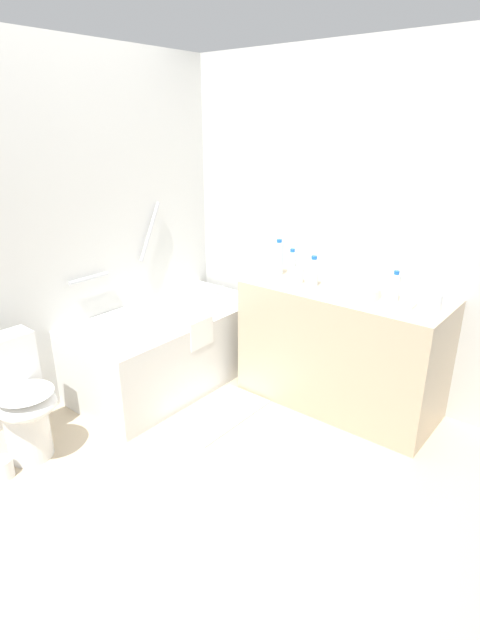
# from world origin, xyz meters

# --- Properties ---
(ground_plane) EXTENTS (4.07, 4.07, 0.00)m
(ground_plane) POSITION_xyz_m (0.00, 0.00, 0.00)
(ground_plane) COLOR #C1AD8E
(wall_back_tiled) EXTENTS (3.47, 0.10, 2.33)m
(wall_back_tiled) POSITION_xyz_m (0.00, 1.24, 1.17)
(wall_back_tiled) COLOR silver
(wall_back_tiled) RESTS_ON ground_plane
(wall_right_mirror) EXTENTS (0.10, 2.77, 2.33)m
(wall_right_mirror) POSITION_xyz_m (1.59, 0.00, 1.17)
(wall_right_mirror) COLOR silver
(wall_right_mirror) RESTS_ON ground_plane
(bathtub) EXTENTS (1.46, 0.73, 1.29)m
(bathtub) POSITION_xyz_m (0.73, 0.82, 0.30)
(bathtub) COLOR silver
(bathtub) RESTS_ON ground_plane
(toilet) EXTENTS (0.36, 0.48, 0.73)m
(toilet) POSITION_xyz_m (-0.43, 0.84, 0.36)
(toilet) COLOR white
(toilet) RESTS_ON ground_plane
(vanity_counter) EXTENTS (0.58, 1.33, 0.83)m
(vanity_counter) POSITION_xyz_m (1.25, -0.31, 0.42)
(vanity_counter) COLOR tan
(vanity_counter) RESTS_ON ground_plane
(sink_basin) EXTENTS (0.35, 0.35, 0.06)m
(sink_basin) POSITION_xyz_m (1.20, -0.38, 0.86)
(sink_basin) COLOR white
(sink_basin) RESTS_ON vanity_counter
(sink_faucet) EXTENTS (0.10, 0.15, 0.06)m
(sink_faucet) POSITION_xyz_m (1.41, -0.38, 0.86)
(sink_faucet) COLOR #A6A6AB
(sink_faucet) RESTS_ON vanity_counter
(water_bottle_0) EXTENTS (0.07, 0.07, 0.20)m
(water_bottle_0) POSITION_xyz_m (1.19, -0.10, 0.93)
(water_bottle_0) COLOR silver
(water_bottle_0) RESTS_ON vanity_counter
(water_bottle_1) EXTENTS (0.07, 0.07, 0.25)m
(water_bottle_1) POSITION_xyz_m (1.27, 0.23, 0.95)
(water_bottle_1) COLOR silver
(water_bottle_1) RESTS_ON vanity_counter
(water_bottle_2) EXTENTS (0.06, 0.06, 0.20)m
(water_bottle_2) POSITION_xyz_m (1.27, 0.12, 0.92)
(water_bottle_2) COLOR silver
(water_bottle_2) RESTS_ON vanity_counter
(water_bottle_3) EXTENTS (0.06, 0.06, 0.19)m
(water_bottle_3) POSITION_xyz_m (1.26, -0.63, 0.92)
(water_bottle_3) COLOR silver
(water_bottle_3) RESTS_ON vanity_counter
(drinking_glass_0) EXTENTS (0.08, 0.08, 0.10)m
(drinking_glass_0) POSITION_xyz_m (1.20, 0.02, 0.88)
(drinking_glass_0) COLOR white
(drinking_glass_0) RESTS_ON vanity_counter
(drinking_glass_1) EXTENTS (0.06, 0.06, 0.10)m
(drinking_glass_1) POSITION_xyz_m (1.25, -0.89, 0.88)
(drinking_glass_1) COLOR white
(drinking_glass_1) RESTS_ON vanity_counter
(soap_dish) EXTENTS (0.09, 0.06, 0.02)m
(soap_dish) POSITION_xyz_m (1.20, -0.75, 0.84)
(soap_dish) COLOR white
(soap_dish) RESTS_ON vanity_counter
(bath_mat) EXTENTS (0.68, 0.38, 0.01)m
(bath_mat) POSITION_xyz_m (0.60, 0.23, 0.01)
(bath_mat) COLOR white
(bath_mat) RESTS_ON ground_plane
(toilet_paper_roll) EXTENTS (0.11, 0.11, 0.11)m
(toilet_paper_roll) POSITION_xyz_m (-0.63, 0.74, 0.06)
(toilet_paper_roll) COLOR white
(toilet_paper_roll) RESTS_ON ground_plane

